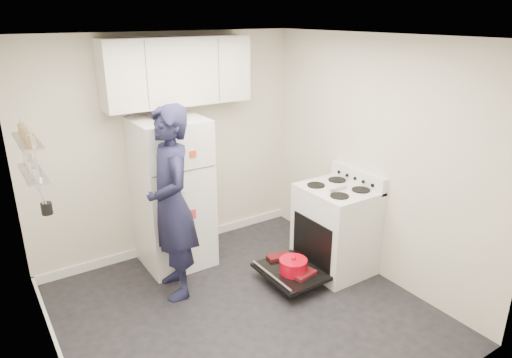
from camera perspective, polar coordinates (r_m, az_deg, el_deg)
room at (r=3.92m, az=-2.35°, el=-1.93°), size 3.21×3.21×2.51m
electric_range at (r=5.04m, az=9.80°, el=-6.27°), size 0.66×0.76×1.10m
open_oven_door at (r=4.82m, az=4.46°, el=-11.12°), size 0.55×0.71×0.22m
refrigerator at (r=5.04m, az=-10.40°, el=-1.71°), size 0.72×0.74×1.73m
upper_cabinets at (r=4.98m, az=-9.77°, el=13.13°), size 1.60×0.33×0.70m
wall_shelf_rack at (r=3.74m, az=-26.33°, el=2.44°), size 0.14×0.60×0.61m
person at (r=4.44m, az=-10.52°, el=-3.08°), size 0.56×0.76×1.91m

